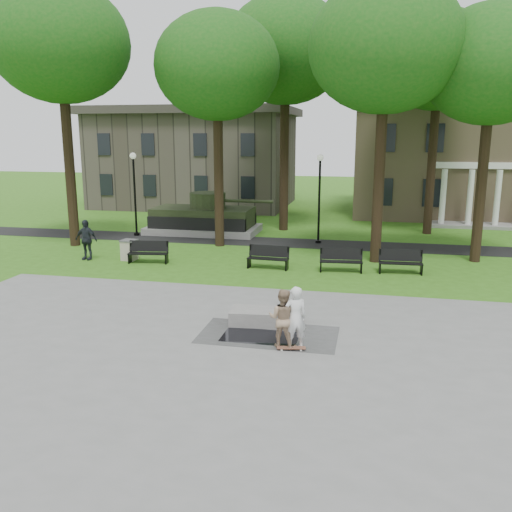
# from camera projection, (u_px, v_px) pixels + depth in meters

# --- Properties ---
(ground) EXTENTS (120.00, 120.00, 0.00)m
(ground) POSITION_uv_depth(u_px,v_px,m) (265.00, 315.00, 17.57)
(ground) COLOR #316116
(ground) RESTS_ON ground
(plaza) EXTENTS (22.00, 16.00, 0.02)m
(plaza) POSITION_uv_depth(u_px,v_px,m) (224.00, 382.00, 12.80)
(plaza) COLOR gray
(plaza) RESTS_ON ground
(footpath) EXTENTS (44.00, 2.60, 0.01)m
(footpath) POSITION_uv_depth(u_px,v_px,m) (308.00, 244.00, 29.02)
(footpath) COLOR black
(footpath) RESTS_ON ground
(building_right) EXTENTS (17.00, 12.00, 8.60)m
(building_right) POSITION_uv_depth(u_px,v_px,m) (469.00, 154.00, 39.36)
(building_right) COLOR #9E8460
(building_right) RESTS_ON ground
(building_left) EXTENTS (15.00, 10.00, 7.20)m
(building_left) POSITION_uv_depth(u_px,v_px,m) (196.00, 161.00, 44.31)
(building_left) COLOR #4C443D
(building_left) RESTS_ON ground
(tree_0) EXTENTS (6.80, 6.80, 12.97)m
(tree_0) POSITION_uv_depth(u_px,v_px,m) (60.00, 44.00, 26.41)
(tree_0) COLOR black
(tree_0) RESTS_ON ground
(tree_1) EXTENTS (6.20, 6.20, 11.63)m
(tree_1) POSITION_uv_depth(u_px,v_px,m) (217.00, 67.00, 26.54)
(tree_1) COLOR black
(tree_1) RESTS_ON ground
(tree_2) EXTENTS (6.60, 6.60, 12.16)m
(tree_2) POSITION_uv_depth(u_px,v_px,m) (385.00, 48.00, 22.91)
(tree_2) COLOR black
(tree_2) RESTS_ON ground
(tree_3) EXTENTS (6.00, 6.00, 11.19)m
(tree_3) POSITION_uv_depth(u_px,v_px,m) (492.00, 66.00, 23.10)
(tree_3) COLOR black
(tree_3) RESTS_ON ground
(tree_4) EXTENTS (7.20, 7.20, 13.50)m
(tree_4) POSITION_uv_depth(u_px,v_px,m) (285.00, 51.00, 30.96)
(tree_4) COLOR black
(tree_4) RESTS_ON ground
(tree_5) EXTENTS (6.40, 6.40, 12.44)m
(tree_5) POSITION_uv_depth(u_px,v_px,m) (439.00, 61.00, 29.85)
(tree_5) COLOR black
(tree_5) RESTS_ON ground
(lamp_left) EXTENTS (0.36, 0.36, 4.73)m
(lamp_left) POSITION_uv_depth(u_px,v_px,m) (134.00, 187.00, 30.74)
(lamp_left) COLOR black
(lamp_left) RESTS_ON ground
(lamp_mid) EXTENTS (0.36, 0.36, 4.73)m
(lamp_mid) POSITION_uv_depth(u_px,v_px,m) (319.00, 191.00, 28.59)
(lamp_mid) COLOR black
(lamp_mid) RESTS_ON ground
(tank_monument) EXTENTS (7.45, 3.40, 2.40)m
(tank_monument) POSITION_uv_depth(u_px,v_px,m) (204.00, 218.00, 32.06)
(tank_monument) COLOR gray
(tank_monument) RESTS_ON ground
(puddle) EXTENTS (2.20, 1.20, 0.00)m
(puddle) POSITION_uv_depth(u_px,v_px,m) (260.00, 337.00, 15.64)
(puddle) COLOR black
(puddle) RESTS_ON plaza
(concrete_block) EXTENTS (2.29, 1.22, 0.45)m
(concrete_block) POSITION_uv_depth(u_px,v_px,m) (266.00, 317.00, 16.68)
(concrete_block) COLOR gray
(concrete_block) RESTS_ON plaza
(skateboard) EXTENTS (0.80, 0.34, 0.07)m
(skateboard) POSITION_uv_depth(u_px,v_px,m) (291.00, 349.00, 14.67)
(skateboard) COLOR brown
(skateboard) RESTS_ON plaza
(skateboarder) EXTENTS (0.76, 0.65, 1.75)m
(skateboarder) POSITION_uv_depth(u_px,v_px,m) (295.00, 318.00, 14.62)
(skateboarder) COLOR silver
(skateboarder) RESTS_ON plaza
(friend_watching) EXTENTS (0.86, 0.71, 1.65)m
(friend_watching) POSITION_uv_depth(u_px,v_px,m) (283.00, 318.00, 14.73)
(friend_watching) COLOR #A18468
(friend_watching) RESTS_ON plaza
(pedestrian_walker) EXTENTS (1.13, 0.53, 1.89)m
(pedestrian_walker) POSITION_uv_depth(u_px,v_px,m) (86.00, 240.00, 25.16)
(pedestrian_walker) COLOR #21252C
(pedestrian_walker) RESTS_ON ground
(park_bench_0) EXTENTS (1.85, 0.77, 1.00)m
(park_bench_0) POSITION_uv_depth(u_px,v_px,m) (149.00, 252.00, 24.60)
(park_bench_0) COLOR black
(park_bench_0) RESTS_ON ground
(park_bench_1) EXTENTS (1.82, 0.64, 1.00)m
(park_bench_1) POSITION_uv_depth(u_px,v_px,m) (268.00, 257.00, 23.58)
(park_bench_1) COLOR black
(park_bench_1) RESTS_ON ground
(park_bench_2) EXTENTS (1.83, 0.67, 1.00)m
(park_bench_2) POSITION_uv_depth(u_px,v_px,m) (341.00, 260.00, 23.03)
(park_bench_2) COLOR black
(park_bench_2) RESTS_ON ground
(park_bench_3) EXTENTS (1.82, 0.62, 1.00)m
(park_bench_3) POSITION_uv_depth(u_px,v_px,m) (401.00, 261.00, 22.74)
(park_bench_3) COLOR black
(park_bench_3) RESTS_ON ground
(trash_bin) EXTENTS (0.72, 0.72, 0.96)m
(trash_bin) POSITION_uv_depth(u_px,v_px,m) (129.00, 250.00, 25.15)
(trash_bin) COLOR beige
(trash_bin) RESTS_ON ground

